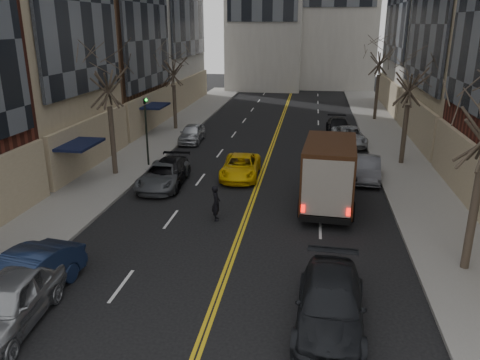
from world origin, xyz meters
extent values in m
cube|color=slate|center=(-9.00, 27.00, 0.07)|extent=(4.00, 66.00, 0.15)
cube|color=slate|center=(9.00, 27.00, 0.07)|extent=(4.00, 66.00, 0.15)
cube|color=black|center=(-10.00, 18.00, 2.40)|extent=(2.00, 3.00, 0.15)
cube|color=black|center=(-10.90, 18.00, 1.35)|extent=(0.20, 3.00, 2.50)
cube|color=black|center=(-10.00, 31.00, 2.40)|extent=(2.00, 3.00, 0.15)
cube|color=black|center=(-10.90, 31.00, 1.35)|extent=(0.20, 3.00, 2.50)
cylinder|color=#382D23|center=(-8.80, 20.00, 2.17)|extent=(0.30, 0.30, 4.05)
cylinder|color=#382D23|center=(-8.80, 33.00, 1.99)|extent=(0.30, 0.30, 3.69)
cylinder|color=#382D23|center=(8.80, 11.00, 2.13)|extent=(0.30, 0.30, 3.96)
cylinder|color=#382D23|center=(8.80, 25.00, 2.04)|extent=(0.30, 0.30, 3.78)
cylinder|color=#382D23|center=(8.80, 40.00, 2.22)|extent=(0.30, 0.30, 4.14)
cylinder|color=black|center=(-7.40, 22.00, 2.05)|extent=(0.12, 0.12, 3.80)
imported|color=black|center=(-7.40, 22.00, 4.40)|extent=(0.15, 0.18, 0.90)
sphere|color=#0CE526|center=(-7.25, 21.90, 4.35)|extent=(0.14, 0.14, 0.14)
cube|color=black|center=(3.86, 16.85, 0.54)|extent=(2.56, 6.46, 0.30)
cube|color=black|center=(4.00, 19.18, 1.54)|extent=(2.43, 1.82, 2.08)
cube|color=black|center=(3.83, 16.31, 1.98)|extent=(2.67, 4.99, 2.97)
cube|color=black|center=(3.67, 13.81, 0.54)|extent=(2.28, 0.32, 0.30)
cube|color=red|center=(2.68, 13.85, 0.99)|extent=(0.18, 0.07, 0.35)
cube|color=red|center=(4.66, 13.73, 0.99)|extent=(0.18, 0.07, 0.35)
cube|color=gold|center=(2.62, 16.43, 2.58)|extent=(0.09, 0.89, 0.89)
cube|color=gold|center=(5.03, 16.28, 2.58)|extent=(0.09, 0.89, 0.89)
cylinder|color=black|center=(2.82, 19.00, 0.48)|extent=(0.33, 0.97, 0.95)
cylinder|color=black|center=(5.15, 18.86, 0.48)|extent=(0.33, 0.97, 0.95)
cylinder|color=black|center=(2.59, 15.24, 0.48)|extent=(0.33, 0.97, 0.95)
cylinder|color=black|center=(4.92, 15.10, 0.48)|extent=(0.33, 0.97, 0.95)
imported|color=black|center=(3.71, 6.85, 0.74)|extent=(2.31, 5.17, 1.47)
cube|color=black|center=(3.71, 7.58, 1.33)|extent=(0.13, 0.04, 0.09)
cube|color=blue|center=(3.71, 7.55, 1.33)|extent=(0.10, 0.01, 0.06)
imported|color=#EABC09|center=(-1.21, 20.87, 0.65)|extent=(2.33, 4.75, 1.30)
imported|color=black|center=(-1.35, 14.27, 0.85)|extent=(0.54, 0.70, 1.70)
imported|color=#999DA1|center=(-5.92, 5.29, 0.81)|extent=(2.33, 4.93, 1.63)
imported|color=#101B35|center=(-6.30, 6.64, 0.79)|extent=(2.32, 4.99, 1.58)
imported|color=#4D4F54|center=(-5.29, 18.46, 0.67)|extent=(2.39, 4.89, 1.34)
imported|color=black|center=(-5.10, 18.91, 0.69)|extent=(2.20, 4.85, 1.38)
imported|color=#B6B9BE|center=(-6.30, 28.97, 0.69)|extent=(1.83, 4.14, 1.38)
imported|color=#52535A|center=(6.26, 21.52, 0.68)|extent=(1.76, 4.23, 1.36)
imported|color=#ABAEB3|center=(5.74, 29.97, 0.67)|extent=(2.70, 5.02, 1.34)
imported|color=black|center=(5.10, 33.35, 0.66)|extent=(2.05, 4.65, 1.33)
camera|label=1|loc=(2.88, -5.67, 8.83)|focal=35.00mm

